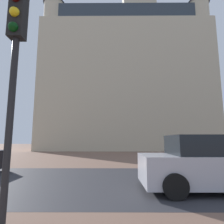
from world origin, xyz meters
name	(u,v)px	position (x,y,z in m)	size (l,w,h in m)	color
ground_plane	(105,169)	(0.00, 10.00, 0.00)	(120.00, 120.00, 0.00)	brown
street_asphalt_strip	(102,181)	(0.00, 7.33, 0.00)	(120.00, 6.00, 0.00)	#2D2D33
landmark_building	(127,80)	(2.66, 30.32, 11.21)	(24.84, 12.44, 33.94)	beige
car_silver	(210,164)	(3.29, 6.01, 0.76)	(4.08, 1.98, 1.60)	#B2B2BC
traffic_light_pole	(14,56)	(-1.41, 3.51, 2.98)	(0.28, 0.34, 4.24)	black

